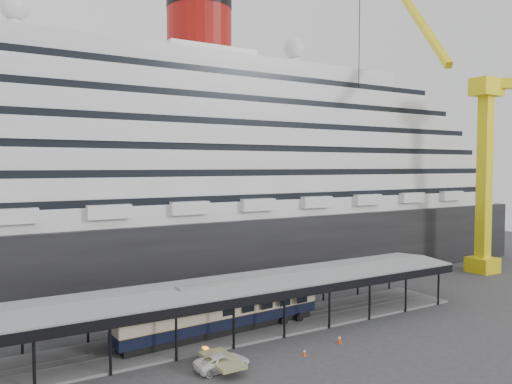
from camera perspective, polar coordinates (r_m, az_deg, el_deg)
ground at (r=50.02m, az=1.00°, el=-17.19°), size 200.00×200.00×0.00m
cruise_ship at (r=76.01m, az=-11.88°, el=3.75°), size 130.00×30.00×43.90m
platform_canopy at (r=53.38m, az=-1.92°, el=-13.21°), size 56.00×9.18×5.30m
crane_yellow at (r=87.87m, az=24.07°, el=4.50°), size 23.83×18.78×47.60m
port_truck at (r=44.69m, az=-3.89°, el=-18.81°), size 4.79×2.22×1.33m
pullman_carriage at (r=52.37m, az=-3.90°, el=-13.16°), size 22.77×4.41×22.22m
traffic_cone_left at (r=43.46m, az=-5.53°, el=-19.90°), size 0.43×0.43×0.73m
traffic_cone_mid at (r=47.87m, az=5.55°, el=-17.73°), size 0.39×0.39×0.66m
traffic_cone_right at (r=51.28m, az=9.51°, el=-16.21°), size 0.56×0.56×0.85m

